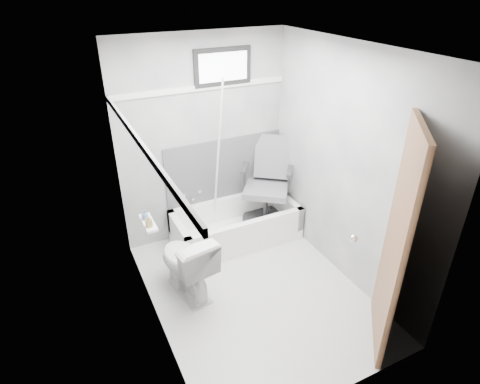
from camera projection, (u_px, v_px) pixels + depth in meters
floor at (255, 291)px, 4.16m from camera, size 2.60×2.60×0.00m
ceiling at (260, 49)px, 3.01m from camera, size 2.60×2.60×0.00m
wall_back at (204, 141)px, 4.61m from camera, size 2.00×0.02×2.40m
wall_front at (353, 275)px, 2.56m from camera, size 2.00×0.02×2.40m
wall_left at (147, 215)px, 3.20m from camera, size 0.02×2.60×2.40m
wall_right at (346, 168)px, 3.98m from camera, size 0.02×2.60×2.40m
bathtub at (236, 224)px, 4.88m from camera, size 1.50×0.70×0.42m
office_chair at (266, 184)px, 4.87m from camera, size 0.86×0.86×1.06m
toilet at (186, 264)px, 3.99m from camera, size 0.52×0.79×0.72m
door at (449, 257)px, 3.05m from camera, size 0.78×0.78×2.00m
window at (223, 67)px, 4.31m from camera, size 0.66×0.04×0.40m
backerboard at (225, 169)px, 4.89m from camera, size 1.50×0.02×0.78m
trim_back at (202, 88)px, 4.31m from camera, size 2.00×0.02×0.06m
trim_left at (139, 142)px, 2.91m from camera, size 0.02×2.60×0.06m
pole at (218, 160)px, 4.52m from camera, size 0.02×0.41×1.92m
shelf at (148, 223)px, 3.65m from camera, size 0.10×0.32×0.02m
soap_bottle_a at (149, 221)px, 3.55m from camera, size 0.06×0.06×0.11m
soap_bottle_b at (145, 214)px, 3.67m from camera, size 0.09×0.09×0.08m
faucet at (192, 195)px, 4.82m from camera, size 0.26×0.10×0.16m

